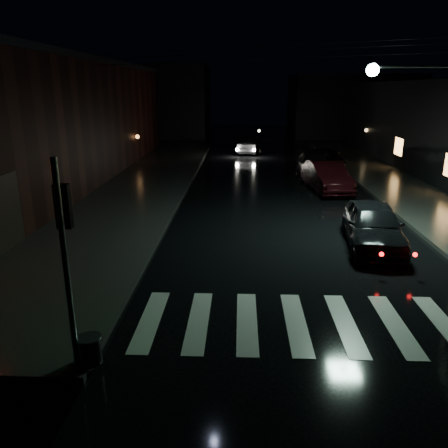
# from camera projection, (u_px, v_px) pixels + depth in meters

# --- Properties ---
(ground) EXTENTS (120.00, 120.00, 0.00)m
(ground) POSITION_uv_depth(u_px,v_px,m) (196.00, 332.00, 10.31)
(ground) COLOR black
(ground) RESTS_ON ground
(sidewalk_left) EXTENTS (6.00, 44.00, 0.15)m
(sidewalk_left) POSITION_uv_depth(u_px,v_px,m) (130.00, 192.00, 23.83)
(sidewalk_left) COLOR #282826
(sidewalk_left) RESTS_ON ground
(sidewalk_right) EXTENTS (4.00, 44.00, 0.15)m
(sidewalk_right) POSITION_uv_depth(u_px,v_px,m) (409.00, 194.00, 23.28)
(sidewalk_right) COLOR #282826
(sidewalk_right) RESTS_ON ground
(building_left) EXTENTS (10.00, 36.00, 7.00)m
(building_left) POSITION_uv_depth(u_px,v_px,m) (14.00, 125.00, 24.97)
(building_left) COLOR black
(building_left) RESTS_ON ground
(building_far_left) EXTENTS (14.00, 10.00, 8.00)m
(building_far_left) POSITION_uv_depth(u_px,v_px,m) (150.00, 101.00, 52.41)
(building_far_left) COLOR black
(building_far_left) RESTS_ON ground
(building_far_right) EXTENTS (14.00, 10.00, 7.00)m
(building_far_right) POSITION_uv_depth(u_px,v_px,m) (351.00, 106.00, 51.68)
(building_far_right) COLOR black
(building_far_right) RESTS_ON ground
(crosswalk) EXTENTS (9.00, 3.00, 0.01)m
(crosswalk) POSITION_uv_depth(u_px,v_px,m) (320.00, 323.00, 10.68)
(crosswalk) COLOR beige
(crosswalk) RESTS_ON ground
(signal_pole_corner) EXTENTS (0.68, 0.61, 4.20)m
(signal_pole_corner) POSITION_uv_depth(u_px,v_px,m) (79.00, 300.00, 8.54)
(signal_pole_corner) COLOR slate
(signal_pole_corner) RESTS_ON ground
(parked_car_a) EXTENTS (2.46, 4.89, 1.60)m
(parked_car_a) POSITION_uv_depth(u_px,v_px,m) (373.00, 225.00, 15.69)
(parked_car_a) COLOR black
(parked_car_a) RESTS_ON ground
(parked_car_b) EXTENTS (2.22, 5.07, 1.62)m
(parked_car_b) POSITION_uv_depth(u_px,v_px,m) (327.00, 177.00, 24.22)
(parked_car_b) COLOR black
(parked_car_b) RESTS_ON ground
(parked_car_c) EXTENTS (2.16, 5.07, 1.46)m
(parked_car_c) POSITION_uv_depth(u_px,v_px,m) (314.00, 164.00, 28.50)
(parked_car_c) COLOR black
(parked_car_c) RESTS_ON ground
(parked_car_d) EXTENTS (2.86, 5.26, 1.40)m
(parked_car_d) POSITION_uv_depth(u_px,v_px,m) (326.00, 159.00, 30.72)
(parked_car_d) COLOR black
(parked_car_d) RESTS_ON ground
(oncoming_car) EXTENTS (2.20, 4.76, 1.51)m
(oncoming_car) POSITION_uv_depth(u_px,v_px,m) (249.00, 145.00, 38.33)
(oncoming_car) COLOR black
(oncoming_car) RESTS_ON ground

